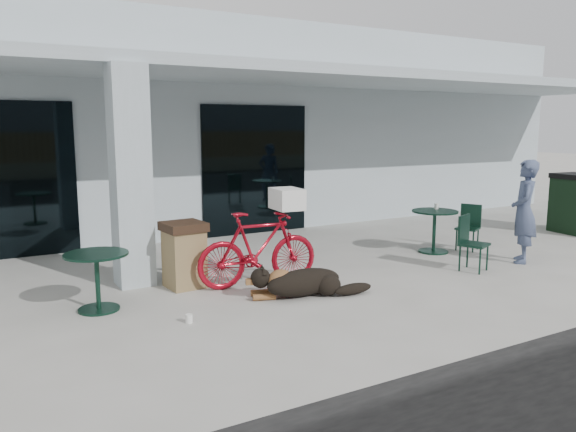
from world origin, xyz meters
TOP-DOWN VIEW (x-y plane):
  - ground at (0.00, 0.00)m, footprint 80.00×80.00m
  - building at (0.00, 8.50)m, footprint 22.00×7.00m
  - storefront_glass_right at (1.80, 4.98)m, footprint 2.40×0.06m
  - column at (-1.50, 2.30)m, footprint 0.50×0.50m
  - overhang at (0.00, 3.60)m, footprint 22.00×2.80m
  - bicycle at (0.03, 1.34)m, footprint 1.84×0.66m
  - laundry_basket at (0.48, 1.30)m, footprint 0.42×0.54m
  - dog at (0.33, 0.58)m, footprint 1.35×0.81m
  - cup_near_dog at (-1.38, 0.36)m, footprint 0.08×0.08m
  - cafe_table_near at (-2.20, 1.35)m, footprint 0.86×0.86m
  - cafe_table_far at (3.76, 1.69)m, footprint 0.88×0.88m
  - cafe_chair_far_a at (3.35, 0.39)m, footprint 0.53×0.55m
  - cafe_chair_far_b at (4.44, 1.52)m, footprint 0.54×0.52m
  - person at (4.51, 0.40)m, footprint 0.74×0.73m
  - cup_on_table at (3.90, 1.80)m, footprint 0.08×0.08m
  - trash_receptacle at (-0.92, 1.80)m, footprint 0.60×0.60m

SIDE VIEW (x-z plane):
  - ground at x=0.00m, z-range 0.00..0.00m
  - cup_near_dog at x=-1.38m, z-range 0.00..0.10m
  - dog at x=0.33m, z-range 0.00..0.43m
  - cafe_table_near at x=-2.20m, z-range 0.00..0.73m
  - cafe_table_far at x=3.76m, z-range 0.00..0.77m
  - cafe_chair_far_b at x=4.44m, z-range 0.00..0.84m
  - cafe_chair_far_a at x=3.35m, z-range 0.00..0.88m
  - trash_receptacle at x=-0.92m, z-range 0.00..0.94m
  - bicycle at x=0.03m, z-range 0.00..1.08m
  - cup_on_table at x=3.90m, z-range 0.77..0.87m
  - person at x=4.51m, z-range 0.00..1.73m
  - laundry_basket at x=0.48m, z-range 1.08..1.39m
  - storefront_glass_right at x=1.80m, z-range 0.00..2.70m
  - column at x=-1.50m, z-range 0.00..3.12m
  - building at x=0.00m, z-range 0.00..4.50m
  - overhang at x=0.00m, z-range 3.12..3.30m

